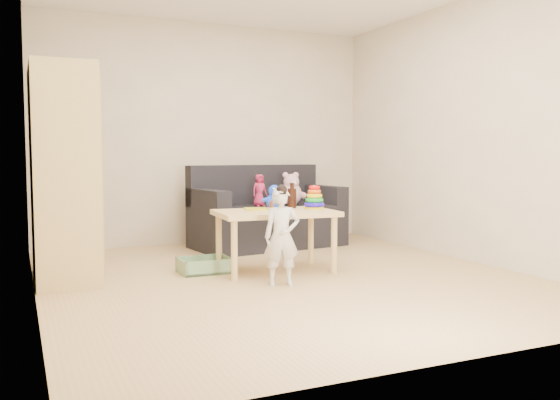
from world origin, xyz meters
name	(u,v)px	position (x,y,z in m)	size (l,w,h in m)	color
room	(287,126)	(0.00, 0.00, 1.30)	(4.50, 4.50, 4.50)	tan
wardrobe	(63,175)	(-1.74, 0.68, 0.89)	(0.49, 0.99, 1.78)	tan
sofa	(268,226)	(0.52, 1.64, 0.24)	(1.68, 0.84, 0.47)	black
play_table	(275,241)	(0.02, 0.29, 0.28)	(1.05, 0.66, 0.55)	#E5C77D
storage_bin	(204,265)	(-0.58, 0.50, 0.07)	(0.44, 0.33, 0.13)	gray
toddler	(282,238)	(-0.16, -0.26, 0.39)	(0.28, 0.19, 0.77)	silver
pink_bear	(291,191)	(0.80, 1.63, 0.63)	(0.28, 0.24, 0.32)	#DEA3B3
doll	(259,191)	(0.40, 1.60, 0.65)	(0.18, 0.12, 0.36)	#BD2353
ring_stacker	(314,200)	(0.41, 0.29, 0.64)	(0.19, 0.19, 0.22)	#C9B20A
brown_bottle	(292,197)	(0.27, 0.46, 0.65)	(0.08, 0.08, 0.24)	black
blue_plush	(274,197)	(0.08, 0.46, 0.67)	(0.19, 0.15, 0.23)	#1C45FF
wooden_figure	(271,206)	(-0.04, 0.24, 0.60)	(0.04, 0.03, 0.10)	brown
yellow_book	(256,209)	(-0.11, 0.43, 0.56)	(0.20, 0.20, 0.02)	gold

